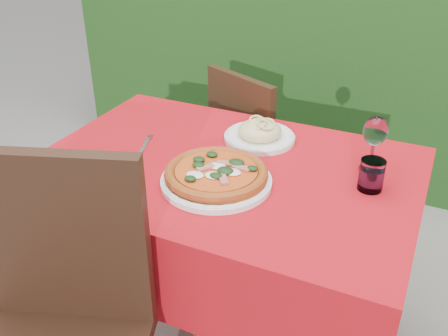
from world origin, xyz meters
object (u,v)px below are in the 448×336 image
at_px(fork, 145,146).
at_px(wine_glass, 375,133).
at_px(chair_near, 56,323).
at_px(chair_far, 255,148).
at_px(pizza_plate, 216,176).
at_px(water_glass, 371,176).
at_px(pasta_plate, 260,134).

bearing_deg(fork, wine_glass, -6.40).
xyz_separation_m(chair_near, fork, (-0.15, 0.67, 0.17)).
relative_size(wine_glass, fork, 1.11).
bearing_deg(chair_far, pizza_plate, 126.50).
bearing_deg(chair_near, fork, 83.14).
height_order(water_glass, fork, water_glass).
height_order(pasta_plate, wine_glass, wine_glass).
distance_m(water_glass, wine_glass, 0.15).
relative_size(pizza_plate, pasta_plate, 1.50).
height_order(chair_near, chair_far, chair_near).
bearing_deg(wine_glass, pizza_plate, -145.37).
xyz_separation_m(pizza_plate, water_glass, (0.44, 0.17, 0.01)).
bearing_deg(chair_near, wine_glass, 34.40).
bearing_deg(wine_glass, chair_near, -126.12).
distance_m(chair_far, wine_glass, 0.83).
distance_m(chair_near, chair_far, 1.29).
distance_m(pizza_plate, water_glass, 0.47).
height_order(chair_near, wine_glass, chair_near).
xyz_separation_m(chair_far, fork, (-0.18, -0.62, 0.25)).
relative_size(pizza_plate, water_glass, 3.91).
relative_size(chair_near, chair_far, 1.17).
distance_m(wine_glass, fork, 0.79).
bearing_deg(water_glass, pizza_plate, -158.65).
height_order(pasta_plate, fork, pasta_plate).
bearing_deg(pasta_plate, chair_near, -102.78).
relative_size(pasta_plate, fork, 1.50).
xyz_separation_m(pizza_plate, wine_glass, (0.42, 0.29, 0.10)).
bearing_deg(pizza_plate, water_glass, 21.35).
xyz_separation_m(chair_near, pizza_plate, (0.19, 0.55, 0.19)).
height_order(pasta_plate, water_glass, water_glass).
distance_m(pasta_plate, fork, 0.42).
relative_size(pasta_plate, water_glass, 2.61).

